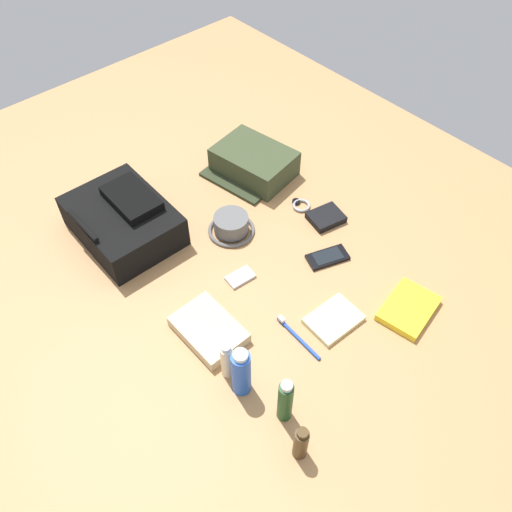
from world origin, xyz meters
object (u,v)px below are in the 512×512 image
at_px(deodorant_spray, 241,372).
at_px(folded_towel, 209,330).
at_px(backpack, 124,220).
at_px(cologne_bottle, 301,443).
at_px(lotion_bottle, 227,360).
at_px(toothbrush, 296,335).
at_px(wristwatch, 301,205).
at_px(notepad, 334,319).
at_px(shampoo_bottle, 285,401).
at_px(toiletry_pouch, 253,163).
at_px(paperback_novel, 409,309).
at_px(wallet, 326,217).
at_px(cell_phone, 328,257).
at_px(media_player, 240,277).
at_px(bucket_hat, 231,225).

bearing_deg(deodorant_spray, folded_towel, -11.97).
height_order(backpack, cologne_bottle, backpack).
relative_size(lotion_bottle, toothbrush, 0.78).
xyz_separation_m(wristwatch, toothbrush, (-0.36, 0.38, 0.00)).
distance_m(deodorant_spray, notepad, 0.34).
bearing_deg(shampoo_bottle, toiletry_pouch, -36.92).
bearing_deg(wristwatch, cologne_bottle, 134.74).
bearing_deg(deodorant_spray, backpack, -6.73).
xyz_separation_m(backpack, deodorant_spray, (-0.67, 0.08, 0.02)).
bearing_deg(toothbrush, paperback_novel, -117.28).
bearing_deg(folded_towel, wallet, -81.44).
height_order(cologne_bottle, toothbrush, cologne_bottle).
bearing_deg(notepad, cologne_bottle, 123.71).
relative_size(cell_phone, media_player, 1.61).
height_order(cologne_bottle, notepad, cologne_bottle).
xyz_separation_m(backpack, cologne_bottle, (-0.89, 0.09, -0.00)).
bearing_deg(bucket_hat, cologne_bottle, 152.38).
relative_size(toothbrush, wallet, 1.57).
distance_m(backpack, media_player, 0.42).
distance_m(deodorant_spray, lotion_bottle, 0.06).
xyz_separation_m(bucket_hat, shampoo_bottle, (-0.57, 0.31, 0.05)).
relative_size(bucket_hat, wristwatch, 2.17).
bearing_deg(folded_towel, lotion_bottle, 163.16).
height_order(toiletry_pouch, wristwatch, toiletry_pouch).
xyz_separation_m(toothbrush, folded_towel, (0.17, 0.17, 0.01)).
bearing_deg(wallet, notepad, 148.68).
height_order(bucket_hat, paperback_novel, bucket_hat).
distance_m(backpack, cell_phone, 0.66).
relative_size(toiletry_pouch, paperback_novel, 1.55).
relative_size(wristwatch, wallet, 0.65).
bearing_deg(deodorant_spray, media_player, -40.19).
distance_m(backpack, cologne_bottle, 0.89).
xyz_separation_m(lotion_bottle, paperback_novel, (-0.20, -0.52, -0.05)).
bearing_deg(cologne_bottle, backpack, -5.60).
relative_size(toiletry_pouch, wallet, 2.72).
relative_size(bucket_hat, cologne_bottle, 1.21).
bearing_deg(backpack, notepad, -159.92).
height_order(lotion_bottle, folded_towel, lotion_bottle).
relative_size(wallet, notepad, 0.73).
bearing_deg(bucket_hat, deodorant_spray, 142.61).
relative_size(backpack, media_player, 4.04).
relative_size(toothbrush, notepad, 1.15).
bearing_deg(wristwatch, lotion_bottle, 118.23).
bearing_deg(lotion_bottle, wallet, -70.52).
height_order(lotion_bottle, wallet, lotion_bottle).
bearing_deg(bucket_hat, wristwatch, -105.27).
relative_size(media_player, folded_towel, 0.44).
distance_m(shampoo_bottle, cell_phone, 0.54).
xyz_separation_m(bucket_hat, toothbrush, (-0.43, 0.13, -0.02)).
bearing_deg(toiletry_pouch, toothbrush, 148.01).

